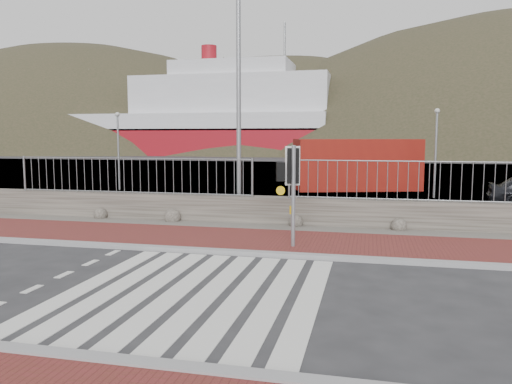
% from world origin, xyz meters
% --- Properties ---
extents(ground, '(220.00, 220.00, 0.00)m').
position_xyz_m(ground, '(0.00, 0.00, 0.00)').
color(ground, '#28282B').
rests_on(ground, ground).
extents(sidewalk_far, '(40.00, 3.00, 0.08)m').
position_xyz_m(sidewalk_far, '(0.00, 4.50, 0.04)').
color(sidewalk_far, maroon).
rests_on(sidewalk_far, ground).
extents(kerb_near, '(40.00, 0.25, 0.12)m').
position_xyz_m(kerb_near, '(0.00, -3.00, 0.05)').
color(kerb_near, gray).
rests_on(kerb_near, ground).
extents(kerb_far, '(40.00, 0.25, 0.12)m').
position_xyz_m(kerb_far, '(0.00, 3.00, 0.05)').
color(kerb_far, gray).
rests_on(kerb_far, ground).
extents(zebra_crossing, '(4.62, 5.60, 0.01)m').
position_xyz_m(zebra_crossing, '(-0.00, 0.00, 0.01)').
color(zebra_crossing, silver).
rests_on(zebra_crossing, ground).
extents(gravel_strip, '(40.00, 1.50, 0.06)m').
position_xyz_m(gravel_strip, '(0.00, 6.50, 0.03)').
color(gravel_strip, '#59544C').
rests_on(gravel_strip, ground).
extents(stone_wall, '(40.00, 0.60, 0.90)m').
position_xyz_m(stone_wall, '(0.00, 7.30, 0.45)').
color(stone_wall, '#46413A').
rests_on(stone_wall, ground).
extents(railing, '(18.07, 0.07, 1.22)m').
position_xyz_m(railing, '(0.00, 7.15, 1.82)').
color(railing, gray).
rests_on(railing, stone_wall).
extents(quay, '(120.00, 40.00, 0.50)m').
position_xyz_m(quay, '(0.00, 27.90, 0.00)').
color(quay, '#4C4C4F').
rests_on(quay, ground).
extents(water, '(220.00, 50.00, 0.05)m').
position_xyz_m(water, '(0.00, 62.90, 0.00)').
color(water, '#3F4C54').
rests_on(water, ground).
extents(ferry, '(50.00, 16.00, 20.00)m').
position_xyz_m(ferry, '(-24.65, 67.90, 5.36)').
color(ferry, maroon).
rests_on(ferry, ground).
extents(hills_backdrop, '(254.00, 90.00, 100.00)m').
position_xyz_m(hills_backdrop, '(6.74, 87.90, -23.05)').
color(hills_backdrop, '#2A2D1B').
rests_on(hills_backdrop, ground).
extents(traffic_signal_far, '(0.64, 0.40, 2.62)m').
position_xyz_m(traffic_signal_far, '(1.20, 3.89, 1.89)').
color(traffic_signal_far, gray).
rests_on(traffic_signal_far, ground).
extents(streetlight, '(1.89, 0.25, 8.90)m').
position_xyz_m(streetlight, '(-1.14, 8.10, 5.01)').
color(streetlight, gray).
rests_on(streetlight, ground).
extents(shipping_container, '(6.99, 4.48, 2.70)m').
position_xyz_m(shipping_container, '(2.32, 19.03, 1.35)').
color(shipping_container, maroon).
rests_on(shipping_container, ground).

